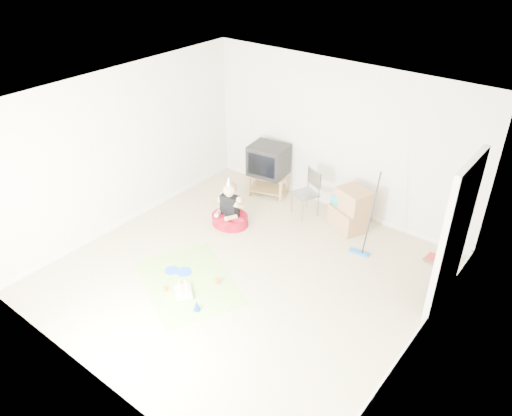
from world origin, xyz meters
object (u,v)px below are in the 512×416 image
Objects in this scene: crt_tv at (269,160)px; birthday_cake at (183,293)px; cardboard_boxes at (350,210)px; seated_woman at (230,214)px; tv_stand at (268,182)px; folding_chair at (305,194)px.

crt_tv is 3.17m from birthday_cake.
seated_woman reaches higher than cardboard_boxes.
tv_stand is 3.11m from birthday_cake.
seated_woman is at bearing 110.56° from birthday_cake.
folding_chair is at bearing 87.05° from birthday_cake.
seated_woman reaches higher than birthday_cake.
folding_chair is at bearing -174.09° from cardboard_boxes.
folding_chair reaches higher than tv_stand.
birthday_cake is (0.78, -3.00, -0.66)m from crt_tv.
birthday_cake is at bearing -108.33° from cardboard_boxes.
seated_woman is at bearing -92.75° from crt_tv.
cardboard_boxes is at bearing -3.07° from tv_stand.
tv_stand is at bearing 104.63° from birthday_cake.
cardboard_boxes is (1.75, -0.09, -0.35)m from crt_tv.
seated_woman is (-1.63, -1.14, -0.15)m from cardboard_boxes.
cardboard_boxes is at bearing 5.91° from folding_chair.
crt_tv is 0.78× the size of folding_chair.
crt_tv is 1.78m from cardboard_boxes.
birthday_cake is at bearing -69.44° from seated_woman.
folding_chair reaches higher than cardboard_boxes.
seated_woman is 1.90m from birthday_cake.
tv_stand is 0.45m from crt_tv.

